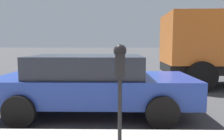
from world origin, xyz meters
The scene contains 3 objects.
ground_plane centered at (0.00, 0.00, 0.00)m, with size 220.00×220.00×0.00m, color #424244.
parking_meter centered at (-2.64, -0.54, 1.26)m, with size 0.21×0.19×1.46m.
car_blue centered at (-0.85, 0.05, 0.73)m, with size 2.08×4.39×1.35m.
Camera 1 is at (-5.80, -0.47, 1.60)m, focal length 35.00 mm.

